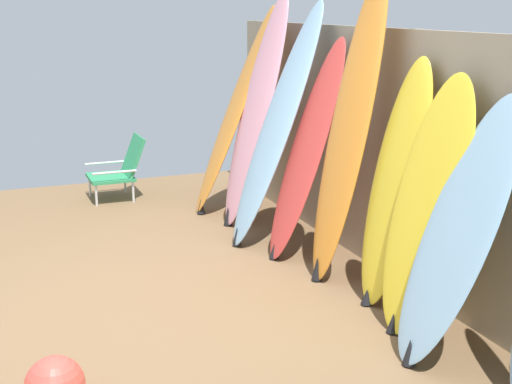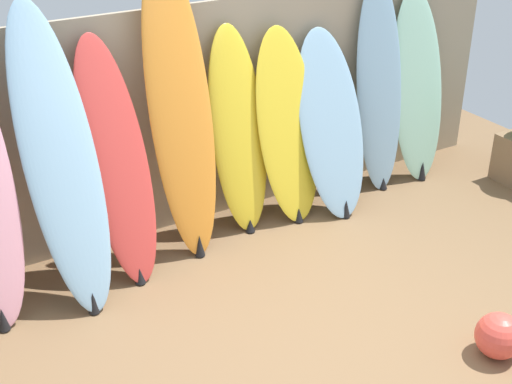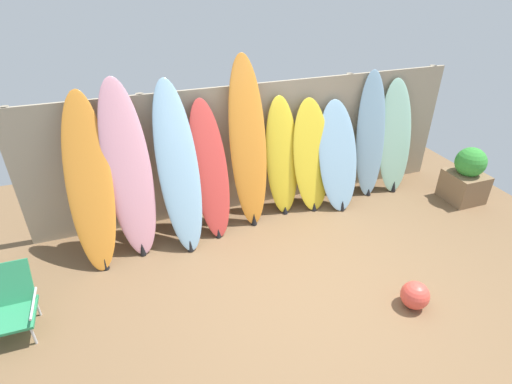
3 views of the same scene
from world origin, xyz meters
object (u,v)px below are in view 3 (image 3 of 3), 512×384
surfboard_orange_4 (248,145)px  beach_chair (8,302)px  surfboard_yellow_6 (312,157)px  surfboard_skyblue_8 (371,137)px  surfboard_red_3 (210,171)px  beach_ball (415,295)px  surfboard_pink_1 (128,172)px  surfboard_seafoam_9 (395,138)px  surfboard_orange_0 (89,184)px  surfboard_skyblue_7 (338,157)px  surfboard_yellow_5 (282,157)px  surfboard_skyblue_2 (178,168)px  planter_box (466,177)px

surfboard_orange_4 → beach_chair: (-2.83, -1.09, -0.78)m
surfboard_yellow_6 → surfboard_skyblue_8: bearing=4.9°
surfboard_red_3 → beach_ball: 2.77m
surfboard_pink_1 → surfboard_seafoam_9: 3.90m
surfboard_orange_0 → surfboard_skyblue_7: surfboard_orange_0 is taller
surfboard_seafoam_9 → beach_chair: surfboard_seafoam_9 is taller
surfboard_orange_4 → surfboard_yellow_5: (0.52, 0.07, -0.28)m
beach_chair → surfboard_yellow_5: bearing=32.8°
surfboard_pink_1 → surfboard_skyblue_8: 3.47m
surfboard_red_3 → surfboard_yellow_5: bearing=7.5°
surfboard_red_3 → surfboard_skyblue_8: surfboard_skyblue_8 is taller
surfboard_yellow_5 → beach_ball: 2.43m
surfboard_skyblue_8 → surfboard_red_3: bearing=-176.1°
surfboard_skyblue_2 → planter_box: bearing=-6.8°
surfboard_skyblue_7 → surfboard_seafoam_9: size_ratio=0.88×
surfboard_yellow_6 → planter_box: (2.26, -0.65, -0.39)m
surfboard_orange_0 → surfboard_seafoam_9: 4.34m
surfboard_pink_1 → surfboard_orange_4: 1.52m
surfboard_seafoam_9 → surfboard_skyblue_7: bearing=-173.0°
surfboard_skyblue_2 → beach_chair: (-1.89, -0.94, -0.67)m
surfboard_red_3 → beach_ball: bearing=-52.5°
surfboard_skyblue_7 → beach_ball: 2.24m
surfboard_skyblue_2 → surfboard_yellow_6: surfboard_skyblue_2 is taller
surfboard_skyblue_8 → surfboard_orange_4: bearing=-177.0°
surfboard_skyblue_2 → surfboard_yellow_6: size_ratio=1.27×
surfboard_seafoam_9 → beach_ball: (-1.28, -2.28, -0.69)m
beach_ball → surfboard_skyblue_2: bearing=134.8°
beach_ball → surfboard_seafoam_9: bearing=60.6°
surfboard_skyblue_7 → planter_box: size_ratio=1.79×
planter_box → beach_ball: (-2.11, -1.56, -0.24)m
surfboard_yellow_5 → surfboard_skyblue_7: size_ratio=1.09×
surfboard_red_3 → surfboard_orange_4: size_ratio=0.78×
surfboard_red_3 → surfboard_yellow_6: (1.49, 0.08, -0.07)m
surfboard_skyblue_2 → surfboard_seafoam_9: 3.33m
surfboard_pink_1 → beach_chair: (-1.31, -0.99, -0.71)m
surfboard_orange_0 → beach_ball: size_ratio=6.66×
surfboard_skyblue_8 → surfboard_orange_0: bearing=-176.3°
surfboard_skyblue_8 → surfboard_pink_1: bearing=-176.6°
surfboard_yellow_6 → surfboard_seafoam_9: size_ratio=0.93×
surfboard_pink_1 → surfboard_red_3: size_ratio=1.21×
surfboard_yellow_5 → planter_box: (2.69, -0.71, -0.43)m
surfboard_orange_4 → surfboard_skyblue_8: 1.95m
surfboard_pink_1 → planter_box: bearing=-6.4°
beach_chair → surfboard_pink_1: bearing=50.6°
surfboard_yellow_6 → surfboard_orange_0: bearing=-176.8°
beach_ball → surfboard_pink_1: bearing=141.3°
surfboard_yellow_5 → planter_box: surfboard_yellow_5 is taller
surfboard_pink_1 → surfboard_skyblue_7: surfboard_pink_1 is taller
planter_box → surfboard_red_3: bearing=171.4°
surfboard_skyblue_7 → planter_box: 1.99m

